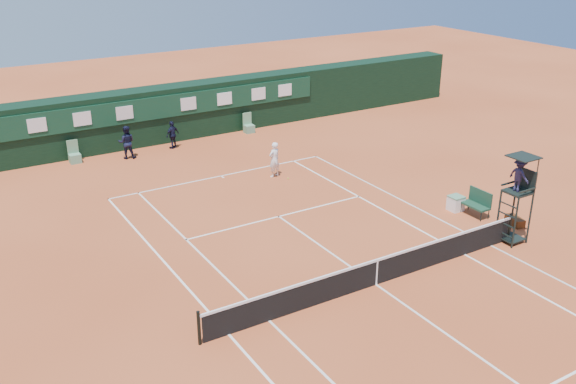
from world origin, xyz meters
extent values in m
plane|color=#C5582E|center=(0.00, 0.00, 0.00)|extent=(90.00, 90.00, 0.00)
cube|color=silver|center=(0.00, 11.88, 0.01)|extent=(11.05, 0.08, 0.01)
cube|color=silver|center=(5.49, 0.00, 0.01)|extent=(0.08, 23.85, 0.01)
cube|color=white|center=(-5.49, 0.00, 0.01)|extent=(0.08, 23.85, 0.01)
cube|color=white|center=(4.12, 0.00, 0.01)|extent=(0.08, 23.85, 0.01)
cube|color=silver|center=(-4.12, 0.00, 0.01)|extent=(0.08, 23.85, 0.01)
cube|color=white|center=(0.00, 6.40, 0.01)|extent=(8.31, 0.08, 0.01)
cube|color=silver|center=(0.00, 0.00, 0.01)|extent=(0.08, 12.88, 0.01)
cube|color=white|center=(0.00, 11.73, 0.01)|extent=(0.08, 0.30, 0.01)
cube|color=black|center=(0.00, 0.00, 0.45)|extent=(12.60, 0.04, 0.90)
cube|color=white|center=(0.00, 0.00, 0.93)|extent=(12.80, 0.06, 0.08)
cube|color=white|center=(0.00, 0.00, 0.46)|extent=(0.06, 0.05, 0.92)
cylinder|color=black|center=(6.40, 0.00, 0.55)|extent=(0.10, 0.10, 1.10)
cylinder|color=black|center=(-6.40, 0.00, 0.55)|extent=(0.10, 0.10, 1.10)
cube|color=black|center=(0.00, 18.75, 1.50)|extent=(40.00, 1.50, 3.00)
cube|color=#0E3623|center=(0.00, 17.94, 2.10)|extent=(18.00, 0.10, 1.20)
cube|color=silver|center=(-7.00, 17.87, 2.10)|extent=(0.90, 0.04, 0.70)
cube|color=silver|center=(-4.80, 17.87, 2.10)|extent=(0.90, 0.04, 0.70)
cube|color=silver|center=(-2.60, 17.87, 2.10)|extent=(0.90, 0.04, 0.70)
cube|color=silver|center=(1.00, 17.87, 2.10)|extent=(0.90, 0.04, 0.70)
cube|color=white|center=(3.20, 17.87, 2.10)|extent=(0.90, 0.04, 0.70)
cube|color=white|center=(5.40, 17.87, 2.10)|extent=(0.90, 0.04, 0.70)
cube|color=white|center=(7.20, 17.87, 2.10)|extent=(0.90, 0.04, 0.70)
cube|color=#629671|center=(-5.50, 17.45, 0.23)|extent=(0.55, 0.50, 0.46)
cube|color=#5B8B64|center=(-5.50, 17.67, 0.80)|extent=(0.55, 0.06, 0.70)
cube|color=#619471|center=(4.50, 17.45, 0.23)|extent=(0.55, 0.50, 0.46)
cube|color=#63976C|center=(4.50, 17.67, 0.80)|extent=(0.55, 0.06, 0.70)
cylinder|color=black|center=(6.00, -0.53, 1.00)|extent=(0.07, 0.07, 2.00)
cylinder|color=black|center=(6.00, 0.27, 1.00)|extent=(0.07, 0.07, 2.00)
cylinder|color=black|center=(6.80, -0.53, 1.00)|extent=(0.07, 0.07, 2.00)
cylinder|color=black|center=(6.80, 0.27, 1.00)|extent=(0.07, 0.07, 2.00)
cube|color=black|center=(6.40, -0.13, 2.04)|extent=(0.85, 0.85, 0.08)
cube|color=black|center=(6.80, -0.13, 2.45)|extent=(0.06, 0.85, 0.80)
cube|color=black|center=(6.40, -0.55, 2.25)|extent=(0.85, 0.05, 0.06)
cube|color=black|center=(6.40, 0.29, 2.25)|extent=(0.85, 0.05, 0.06)
cylinder|color=black|center=(6.80, -0.53, 2.90)|extent=(0.04, 0.04, 1.00)
cylinder|color=black|center=(6.80, 0.27, 2.90)|extent=(0.04, 0.04, 1.00)
cube|color=black|center=(6.45, -0.13, 3.40)|extent=(0.95, 0.95, 0.04)
cube|color=black|center=(6.40, -0.13, 0.15)|extent=(0.80, 0.80, 0.05)
cube|color=black|center=(6.00, -0.13, 0.40)|extent=(0.04, 0.80, 0.04)
cube|color=black|center=(6.00, -0.13, 0.80)|extent=(0.04, 0.80, 0.04)
cube|color=black|center=(6.00, -0.13, 1.20)|extent=(0.04, 0.80, 0.04)
cube|color=black|center=(6.00, -0.13, 1.60)|extent=(0.04, 0.80, 0.04)
imported|color=#1E1B36|center=(6.35, -0.13, 2.72)|extent=(0.47, 0.82, 1.28)
cube|color=#193E2B|center=(6.99, 2.28, 0.45)|extent=(0.55, 1.20, 0.08)
cube|color=#19402D|center=(7.24, 2.28, 0.80)|extent=(0.06, 1.20, 0.60)
cylinder|color=black|center=(6.77, 1.73, 0.20)|extent=(0.04, 0.04, 0.41)
cylinder|color=black|center=(7.21, 1.73, 0.20)|extent=(0.04, 0.04, 0.41)
cylinder|color=black|center=(6.77, 2.83, 0.20)|extent=(0.04, 0.04, 0.41)
cylinder|color=black|center=(7.21, 2.83, 0.20)|extent=(0.04, 0.04, 0.41)
cube|color=black|center=(7.72, 0.81, 0.16)|extent=(0.57, 0.94, 0.33)
cube|color=white|center=(6.71, 3.09, 0.30)|extent=(0.55, 0.55, 0.60)
cube|color=#5E8F6C|center=(6.71, 3.09, 0.62)|extent=(0.57, 0.57, 0.05)
sphere|color=#BBDD33|center=(2.55, 9.86, 0.04)|extent=(0.07, 0.07, 0.07)
imported|color=white|center=(2.17, 10.50, 0.86)|extent=(0.71, 0.55, 1.72)
imported|color=black|center=(-2.99, 16.74, 0.87)|extent=(1.03, 0.93, 1.73)
imported|color=black|center=(-0.35, 17.05, 0.76)|extent=(0.96, 0.70, 1.51)
camera|label=1|loc=(-12.20, -14.41, 11.05)|focal=40.00mm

